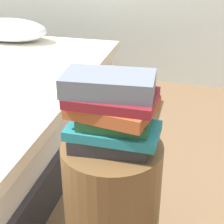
{
  "coord_description": "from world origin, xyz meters",
  "views": [
    {
      "loc": [
        0.27,
        -0.99,
        1.18
      ],
      "look_at": [
        0.0,
        0.0,
        0.66
      ],
      "focal_mm": 57.97,
      "sensor_mm": 36.0,
      "label": 1
    }
  ],
  "objects_px": {
    "book_slate": "(108,84)",
    "book_rust": "(112,107)",
    "book_teal": "(113,131)",
    "book_maroon": "(112,98)",
    "book_forest": "(115,120)",
    "side_table": "(112,208)",
    "book_charcoal": "(111,138)"
  },
  "relations": [
    {
      "from": "side_table",
      "to": "book_maroon",
      "type": "bearing_deg",
      "value": -102.4
    },
    {
      "from": "book_maroon",
      "to": "book_charcoal",
      "type": "bearing_deg",
      "value": 114.94
    },
    {
      "from": "side_table",
      "to": "book_forest",
      "type": "relative_size",
      "value": 2.41
    },
    {
      "from": "side_table",
      "to": "book_maroon",
      "type": "distance_m",
      "value": 0.44
    },
    {
      "from": "book_slate",
      "to": "book_rust",
      "type": "bearing_deg",
      "value": 53.35
    },
    {
      "from": "book_rust",
      "to": "book_slate",
      "type": "height_order",
      "value": "book_slate"
    },
    {
      "from": "book_teal",
      "to": "book_rust",
      "type": "xyz_separation_m",
      "value": [
        -0.01,
        0.02,
        0.07
      ]
    },
    {
      "from": "side_table",
      "to": "book_forest",
      "type": "distance_m",
      "value": 0.37
    },
    {
      "from": "side_table",
      "to": "book_teal",
      "type": "bearing_deg",
      "value": -56.75
    },
    {
      "from": "book_teal",
      "to": "book_maroon",
      "type": "height_order",
      "value": "book_maroon"
    },
    {
      "from": "book_teal",
      "to": "book_maroon",
      "type": "xyz_separation_m",
      "value": [
        -0.01,
        0.01,
        0.11
      ]
    },
    {
      "from": "side_table",
      "to": "book_charcoal",
      "type": "bearing_deg",
      "value": 120.37
    },
    {
      "from": "book_forest",
      "to": "book_slate",
      "type": "height_order",
      "value": "book_slate"
    },
    {
      "from": "side_table",
      "to": "book_maroon",
      "type": "height_order",
      "value": "book_maroon"
    },
    {
      "from": "book_forest",
      "to": "book_rust",
      "type": "bearing_deg",
      "value": 136.95
    },
    {
      "from": "book_slate",
      "to": "book_charcoal",
      "type": "bearing_deg",
      "value": 62.13
    },
    {
      "from": "book_forest",
      "to": "book_rust",
      "type": "height_order",
      "value": "book_rust"
    },
    {
      "from": "side_table",
      "to": "book_charcoal",
      "type": "xyz_separation_m",
      "value": [
        -0.01,
        0.01,
        0.29
      ]
    },
    {
      "from": "book_teal",
      "to": "book_slate",
      "type": "distance_m",
      "value": 0.16
    },
    {
      "from": "side_table",
      "to": "book_teal",
      "type": "height_order",
      "value": "book_teal"
    },
    {
      "from": "book_slate",
      "to": "book_maroon",
      "type": "bearing_deg",
      "value": 1.9
    },
    {
      "from": "book_teal",
      "to": "book_maroon",
      "type": "distance_m",
      "value": 0.11
    },
    {
      "from": "book_teal",
      "to": "book_forest",
      "type": "xyz_separation_m",
      "value": [
        0.0,
        0.01,
        0.03
      ]
    },
    {
      "from": "side_table",
      "to": "book_maroon",
      "type": "xyz_separation_m",
      "value": [
        -0.0,
        -0.0,
        0.44
      ]
    },
    {
      "from": "book_forest",
      "to": "book_slate",
      "type": "relative_size",
      "value": 0.8
    },
    {
      "from": "book_charcoal",
      "to": "book_teal",
      "type": "relative_size",
      "value": 0.86
    },
    {
      "from": "book_charcoal",
      "to": "book_teal",
      "type": "bearing_deg",
      "value": -63.07
    },
    {
      "from": "book_teal",
      "to": "book_forest",
      "type": "bearing_deg",
      "value": 70.78
    },
    {
      "from": "book_rust",
      "to": "book_maroon",
      "type": "bearing_deg",
      "value": -74.88
    },
    {
      "from": "book_forest",
      "to": "book_maroon",
      "type": "bearing_deg",
      "value": -169.98
    },
    {
      "from": "book_teal",
      "to": "book_charcoal",
      "type": "bearing_deg",
      "value": 121.81
    },
    {
      "from": "book_teal",
      "to": "book_maroon",
      "type": "relative_size",
      "value": 1.07
    }
  ]
}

